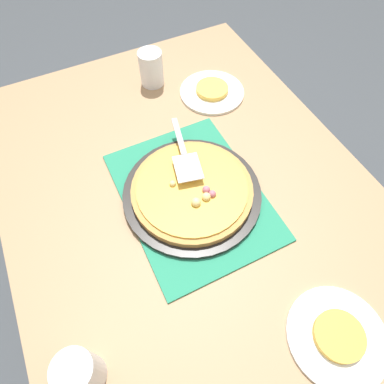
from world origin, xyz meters
TOP-DOWN VIEW (x-y plane):
  - ground_plane at (0.00, 0.00)m, footprint 8.00×8.00m
  - dining_table at (0.00, 0.00)m, footprint 1.40×1.00m
  - placemat at (0.00, 0.00)m, footprint 0.48×0.36m
  - pizza_pan at (0.00, 0.00)m, footprint 0.38×0.38m
  - pizza at (0.00, 0.00)m, footprint 0.33×0.33m
  - plate_near_left at (0.47, 0.12)m, footprint 0.22×0.22m
  - plate_far_right at (-0.35, 0.25)m, footprint 0.22×0.22m
  - served_slice_left at (0.47, 0.12)m, footprint 0.11×0.11m
  - served_slice_right at (-0.35, 0.25)m, footprint 0.11×0.11m
  - cup_near at (-0.49, 0.08)m, footprint 0.08×0.08m
  - cup_far at (0.30, -0.39)m, footprint 0.08×0.08m
  - pizza_server at (-0.10, 0.02)m, footprint 0.23×0.09m

SIDE VIEW (x-z plane):
  - ground_plane at x=0.00m, z-range 0.00..0.00m
  - dining_table at x=0.00m, z-range 0.27..1.02m
  - placemat at x=0.00m, z-range 0.75..0.76m
  - plate_near_left at x=0.47m, z-range 0.75..0.76m
  - plate_far_right at x=-0.35m, z-range 0.75..0.76m
  - pizza_pan at x=0.00m, z-range 0.76..0.77m
  - served_slice_left at x=0.47m, z-range 0.76..0.78m
  - served_slice_right at x=-0.35m, z-range 0.76..0.78m
  - pizza at x=0.00m, z-range 0.76..0.81m
  - cup_near at x=-0.49m, z-range 0.75..0.87m
  - cup_far at x=0.30m, z-range 0.75..0.87m
  - pizza_server at x=-0.10m, z-range 0.81..0.82m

